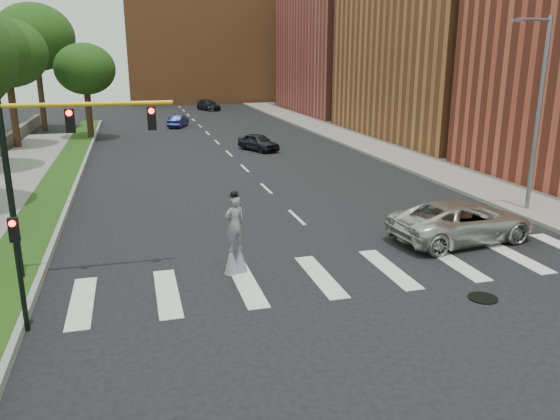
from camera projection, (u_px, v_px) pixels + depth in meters
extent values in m
plane|color=black|center=(367.00, 284.00, 18.02)|extent=(160.00, 160.00, 0.00)
cube|color=#1C3D11|center=(62.00, 176.00, 33.66)|extent=(2.00, 60.00, 0.25)
cube|color=gray|center=(80.00, 175.00, 33.92)|extent=(0.20, 60.00, 0.28)
cube|color=gray|center=(383.00, 148.00, 44.37)|extent=(5.00, 90.00, 0.18)
cylinder|color=black|center=(483.00, 298.00, 16.92)|extent=(0.90, 0.90, 0.04)
cube|color=#9D5A31|center=(463.00, 1.00, 48.18)|extent=(16.00, 22.00, 24.00)
cube|color=#A0453B|center=(356.00, 34.00, 71.01)|extent=(16.00, 22.00, 20.00)
cube|color=#9D5A31|center=(208.00, 45.00, 89.53)|extent=(26.00, 14.00, 18.00)
cylinder|color=slate|center=(538.00, 118.00, 25.15)|extent=(0.20, 0.20, 9.00)
cylinder|color=slate|center=(535.00, 19.00, 23.78)|extent=(1.80, 0.12, 0.12)
cube|color=slate|center=(517.00, 20.00, 23.57)|extent=(0.50, 0.18, 0.12)
cylinder|color=black|center=(10.00, 193.00, 17.19)|extent=(0.20, 0.20, 6.20)
cylinder|color=gold|center=(89.00, 104.00, 17.11)|extent=(5.20, 0.14, 0.14)
cube|color=black|center=(70.00, 121.00, 17.09)|extent=(0.28, 0.18, 0.75)
cylinder|color=#FF0C0C|center=(69.00, 113.00, 16.93)|extent=(0.18, 0.06, 0.18)
cube|color=black|center=(152.00, 118.00, 17.73)|extent=(0.28, 0.18, 0.75)
cylinder|color=#FF0C0C|center=(151.00, 111.00, 17.57)|extent=(0.18, 0.06, 0.18)
cylinder|color=black|center=(21.00, 280.00, 14.55)|extent=(0.14, 0.14, 3.00)
cube|color=black|center=(14.00, 230.00, 14.17)|extent=(0.25, 0.16, 0.65)
cylinder|color=#FF0C0C|center=(12.00, 224.00, 14.02)|extent=(0.16, 0.05, 0.16)
cylinder|color=black|center=(240.00, 261.00, 18.95)|extent=(0.07, 0.07, 0.80)
cylinder|color=black|center=(231.00, 262.00, 18.80)|extent=(0.07, 0.07, 0.80)
cone|color=slate|center=(240.00, 258.00, 18.92)|extent=(0.52, 0.52, 1.00)
cone|color=slate|center=(231.00, 260.00, 18.77)|extent=(0.52, 0.52, 1.00)
imported|color=slate|center=(235.00, 224.00, 18.50)|extent=(0.80, 0.62, 1.94)
sphere|color=black|center=(234.00, 194.00, 18.22)|extent=(0.26, 0.26, 0.26)
cylinder|color=black|center=(234.00, 196.00, 18.23)|extent=(0.34, 0.34, 0.02)
cube|color=yellow|center=(233.00, 208.00, 18.47)|extent=(0.22, 0.05, 0.10)
imported|color=beige|center=(462.00, 221.00, 22.04)|extent=(6.26, 3.42, 1.66)
imported|color=black|center=(258.00, 142.00, 43.30)|extent=(3.11, 4.25, 1.35)
imported|color=#161E50|center=(178.00, 121.00, 57.70)|extent=(2.62, 4.09, 1.27)
imported|color=black|center=(208.00, 105.00, 75.93)|extent=(3.27, 5.13, 1.38)
cylinder|color=black|center=(14.00, 112.00, 43.40)|extent=(0.56, 0.56, 5.94)
ellipsoid|color=#16340F|center=(6.00, 53.00, 42.17)|extent=(6.25, 6.25, 5.31)
cylinder|color=black|center=(41.00, 95.00, 53.84)|extent=(0.56, 0.56, 7.15)
ellipsoid|color=#16340F|center=(34.00, 37.00, 52.36)|extent=(7.51, 7.51, 6.38)
cylinder|color=black|center=(89.00, 112.00, 48.59)|extent=(0.56, 0.56, 4.88)
ellipsoid|color=#16340F|center=(85.00, 69.00, 47.57)|extent=(5.22, 5.22, 4.43)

